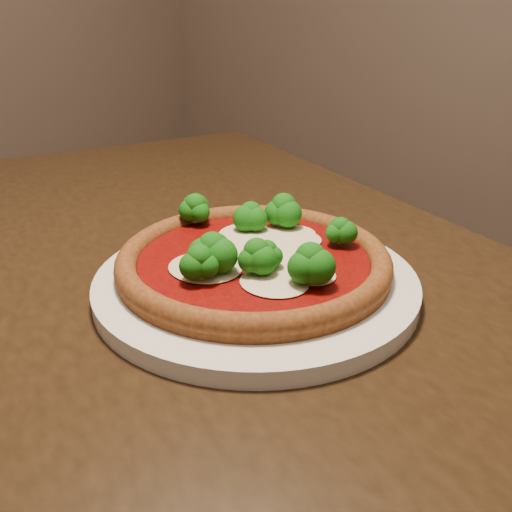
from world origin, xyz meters
The scene contains 3 objects.
dining_table centered at (-0.19, 0.23, 0.65)m, with size 1.50×1.20×0.75m.
plate centered at (-0.14, 0.25, 0.76)m, with size 0.34×0.34×0.02m, color silver.
pizza centered at (-0.15, 0.26, 0.78)m, with size 0.29×0.29×0.06m.
Camera 1 is at (0.19, -0.16, 1.04)m, focal length 40.00 mm.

